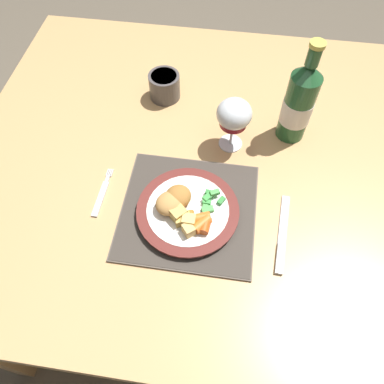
% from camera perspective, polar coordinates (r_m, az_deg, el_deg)
% --- Properties ---
extents(ground_plane, '(6.00, 6.00, 0.00)m').
position_cam_1_polar(ground_plane, '(1.62, 0.60, -10.89)').
color(ground_plane, brown).
extents(dining_table, '(1.21, 1.08, 0.74)m').
position_cam_1_polar(dining_table, '(1.04, 0.91, 2.87)').
color(dining_table, tan).
rests_on(dining_table, ground).
extents(placemat, '(0.31, 0.30, 0.01)m').
position_cam_1_polar(placemat, '(0.87, -0.28, -2.94)').
color(placemat, brown).
rests_on(placemat, dining_table).
extents(dinner_plate, '(0.23, 0.23, 0.02)m').
position_cam_1_polar(dinner_plate, '(0.86, -0.55, -2.94)').
color(dinner_plate, white).
rests_on(dinner_plate, placemat).
extents(breaded_croquettes, '(0.10, 0.11, 0.04)m').
position_cam_1_polar(breaded_croquettes, '(0.84, -2.77, -1.24)').
color(breaded_croquettes, tan).
rests_on(breaded_croquettes, dinner_plate).
extents(green_beans_pile, '(0.05, 0.06, 0.02)m').
position_cam_1_polar(green_beans_pile, '(0.85, 2.78, -1.35)').
color(green_beans_pile, '#4CA84C').
rests_on(green_beans_pile, dinner_plate).
extents(glazed_carrots, '(0.06, 0.06, 0.02)m').
position_cam_1_polar(glazed_carrots, '(0.82, 1.31, -4.56)').
color(glazed_carrots, orange).
rests_on(glazed_carrots, dinner_plate).
extents(fork, '(0.02, 0.14, 0.01)m').
position_cam_1_polar(fork, '(0.92, -13.60, -0.50)').
color(fork, silver).
rests_on(fork, dining_table).
extents(table_knife, '(0.03, 0.20, 0.01)m').
position_cam_1_polar(table_knife, '(0.86, 13.54, -7.14)').
color(table_knife, silver).
rests_on(table_knife, dining_table).
extents(wine_glass, '(0.09, 0.09, 0.15)m').
position_cam_1_polar(wine_glass, '(0.92, 6.41, 11.48)').
color(wine_glass, silver).
rests_on(wine_glass, dining_table).
extents(bottle, '(0.08, 0.08, 0.28)m').
position_cam_1_polar(bottle, '(0.98, 15.97, 12.92)').
color(bottle, '#23562D').
rests_on(bottle, dining_table).
extents(roast_potatoes, '(0.06, 0.07, 0.03)m').
position_cam_1_polar(roast_potatoes, '(0.82, -1.19, -4.28)').
color(roast_potatoes, gold).
rests_on(roast_potatoes, dinner_plate).
extents(drinking_cup, '(0.09, 0.09, 0.07)m').
position_cam_1_polar(drinking_cup, '(1.10, -4.22, 15.88)').
color(drinking_cup, '#4C4747').
rests_on(drinking_cup, dining_table).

